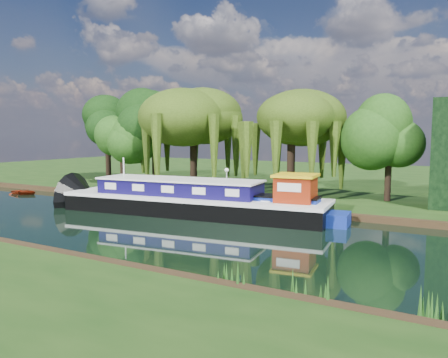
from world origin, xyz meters
The scene contains 14 objects.
ground centered at (0.00, 0.00, 0.00)m, with size 120.00×120.00×0.00m, color black.
far_bank centered at (0.00, 34.00, 0.23)m, with size 120.00×52.00×0.45m, color black.
dutch_barge centered at (1.00, 4.71, 1.05)m, with size 20.40×6.83×4.22m.
narrowboat centered at (5.56, 5.26, 0.67)m, with size 13.08×3.56×1.88m.
red_dinghy centered at (-19.53, 5.53, 0.00)m, with size 2.07×2.90×0.60m, color maroon.
willow_left centered at (-5.52, 14.49, 7.31)m, with size 7.89×7.89×9.45m.
willow_right centered at (4.83, 14.31, 6.62)m, with size 6.94×6.94×8.45m.
tree_far_left centered at (-13.36, 12.79, 5.49)m, with size 4.56×4.56×7.35m.
tree_far_back centered at (-19.38, 16.87, 6.75)m, with size 5.37×5.37×9.03m.
tree_far_mid centered at (-10.90, 15.16, 6.91)m, with size 5.74×5.74×9.39m.
tree_far_right centered at (12.74, 15.47, 5.56)m, with size 4.53×4.53×7.42m.
lamppost centered at (0.50, 10.50, 2.42)m, with size 0.36×0.36×2.56m.
mooring_posts centered at (-0.50, 8.40, 0.95)m, with size 19.16×0.16×1.00m.
reeds_near centered at (6.87, -7.57, 0.55)m, with size 33.70×1.50×1.10m.
Camera 1 is at (18.57, -21.72, 5.87)m, focal length 35.00 mm.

